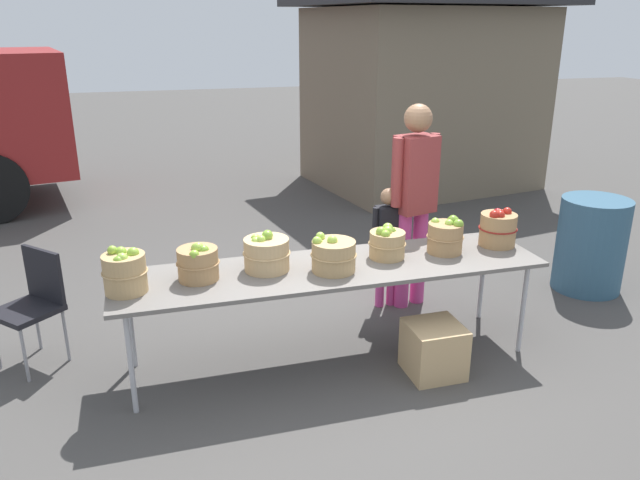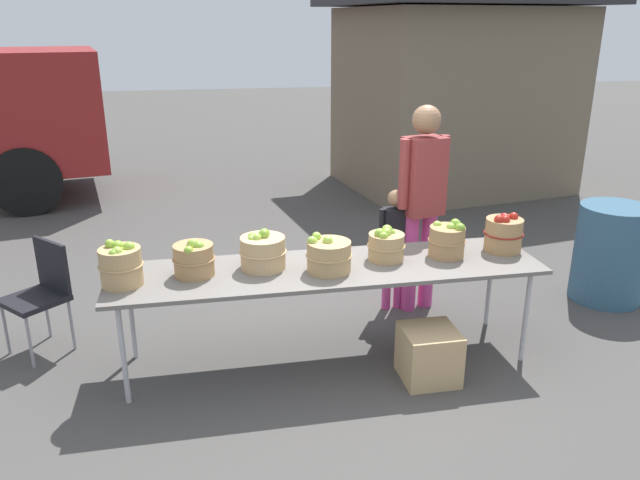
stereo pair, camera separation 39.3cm
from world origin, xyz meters
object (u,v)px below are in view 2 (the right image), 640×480
(apple_basket_green_5, at_px, (448,240))
(folding_chair, at_px, (42,288))
(child_customer, at_px, (394,240))
(market_table, at_px, (328,271))
(apple_basket_green_0, at_px, (121,265))
(apple_basket_green_3, at_px, (328,255))
(trash_barrel, at_px, (610,253))
(vendor_adult, at_px, (422,193))
(apple_basket_green_1, at_px, (194,259))
(apple_basket_green_2, at_px, (263,251))
(produce_crate, at_px, (429,354))
(apple_basket_green_4, at_px, (386,245))

(apple_basket_green_5, relative_size, folding_chair, 0.34)
(child_customer, bearing_deg, market_table, 42.00)
(folding_chair, bearing_deg, apple_basket_green_0, 4.93)
(apple_basket_green_3, distance_m, trash_barrel, 2.84)
(market_table, height_order, vendor_adult, vendor_adult)
(vendor_adult, relative_size, trash_barrel, 2.02)
(apple_basket_green_0, xyz_separation_m, apple_basket_green_1, (0.48, 0.08, -0.02))
(apple_basket_green_2, relative_size, produce_crate, 0.89)
(apple_basket_green_2, xyz_separation_m, child_customer, (1.20, 0.68, -0.24))
(apple_basket_green_4, bearing_deg, apple_basket_green_2, 179.06)
(apple_basket_green_3, relative_size, trash_barrel, 0.37)
(apple_basket_green_0, relative_size, apple_basket_green_3, 0.94)
(apple_basket_green_1, relative_size, vendor_adult, 0.17)
(produce_crate, bearing_deg, apple_basket_green_0, 170.23)
(apple_basket_green_0, distance_m, apple_basket_green_3, 1.40)
(vendor_adult, bearing_deg, child_customer, -21.87)
(market_table, relative_size, apple_basket_green_4, 10.94)
(apple_basket_green_0, xyz_separation_m, trash_barrel, (4.14, 0.62, -0.45))
(market_table, bearing_deg, apple_basket_green_3, -100.74)
(apple_basket_green_3, bearing_deg, apple_basket_green_1, 173.55)
(apple_basket_green_0, bearing_deg, trash_barrel, 8.52)
(apple_basket_green_1, bearing_deg, apple_basket_green_5, 0.32)
(apple_basket_green_1, height_order, folding_chair, apple_basket_green_1)
(apple_basket_green_2, relative_size, vendor_adult, 0.19)
(folding_chair, height_order, produce_crate, folding_chair)
(vendor_adult, height_order, child_customer, vendor_adult)
(produce_crate, bearing_deg, folding_chair, 160.35)
(apple_basket_green_5, height_order, child_customer, child_customer)
(apple_basket_green_5, distance_m, produce_crate, 0.86)
(apple_basket_green_2, bearing_deg, produce_crate, -23.26)
(vendor_adult, relative_size, folding_chair, 2.08)
(child_customer, relative_size, trash_barrel, 1.23)
(child_customer, height_order, folding_chair, child_customer)
(apple_basket_green_1, xyz_separation_m, folding_chair, (-1.16, 0.55, -0.36))
(market_table, height_order, apple_basket_green_2, apple_basket_green_2)
(apple_basket_green_4, bearing_deg, apple_basket_green_0, -176.74)
(trash_barrel, height_order, produce_crate, trash_barrel)
(apple_basket_green_0, relative_size, apple_basket_green_1, 1.05)
(apple_basket_green_1, relative_size, trash_barrel, 0.33)
(apple_basket_green_1, height_order, vendor_adult, vendor_adult)
(apple_basket_green_1, xyz_separation_m, apple_basket_green_5, (1.86, 0.01, 0.01))
(trash_barrel, relative_size, produce_crate, 2.31)
(apple_basket_green_4, relative_size, produce_crate, 0.74)
(apple_basket_green_2, xyz_separation_m, folding_chair, (-1.64, 0.50, -0.37))
(apple_basket_green_3, relative_size, apple_basket_green_4, 1.16)
(child_customer, height_order, trash_barrel, child_customer)
(child_customer, bearing_deg, apple_basket_green_2, 26.05)
(apple_basket_green_1, height_order, apple_basket_green_3, apple_basket_green_1)
(apple_basket_green_4, bearing_deg, folding_chair, 168.48)
(apple_basket_green_1, distance_m, apple_basket_green_4, 1.39)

